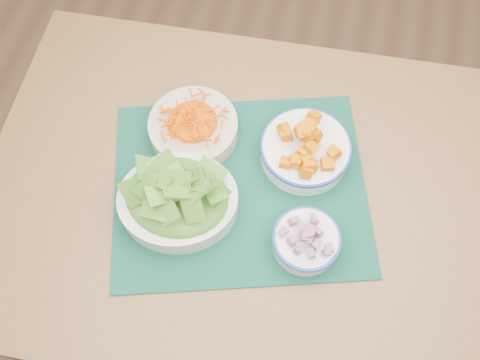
# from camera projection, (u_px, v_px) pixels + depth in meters

# --- Properties ---
(ground) EXTENTS (4.00, 4.00, 0.00)m
(ground) POSITION_uv_depth(u_px,v_px,m) (337.00, 286.00, 1.73)
(ground) COLOR #936847
(ground) RESTS_ON ground
(table) EXTENTS (1.19, 0.84, 0.75)m
(table) POSITION_uv_depth(u_px,v_px,m) (268.00, 214.00, 1.14)
(table) COLOR brown
(table) RESTS_ON ground
(placemat) EXTENTS (0.59, 0.53, 0.00)m
(placemat) POSITION_uv_depth(u_px,v_px,m) (240.00, 187.00, 1.05)
(placemat) COLOR #072D22
(placemat) RESTS_ON table
(carrot_bowl) EXTENTS (0.21, 0.21, 0.07)m
(carrot_bowl) POSITION_uv_depth(u_px,v_px,m) (193.00, 124.00, 1.08)
(carrot_bowl) COLOR beige
(carrot_bowl) RESTS_ON placemat
(squash_bowl) EXTENTS (0.24, 0.24, 0.09)m
(squash_bowl) POSITION_uv_depth(u_px,v_px,m) (306.00, 146.00, 1.04)
(squash_bowl) COLOR white
(squash_bowl) RESTS_ON placemat
(lettuce_bowl) EXTENTS (0.27, 0.25, 0.10)m
(lettuce_bowl) POSITION_uv_depth(u_px,v_px,m) (177.00, 197.00, 0.99)
(lettuce_bowl) COLOR silver
(lettuce_bowl) RESTS_ON placemat
(onion_bowl) EXTENTS (0.16, 0.16, 0.06)m
(onion_bowl) POSITION_uv_depth(u_px,v_px,m) (306.00, 240.00, 0.97)
(onion_bowl) COLOR silver
(onion_bowl) RESTS_ON placemat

